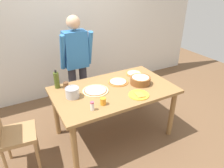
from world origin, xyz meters
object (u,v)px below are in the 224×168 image
(person_cook, at_px, (76,61))
(steel_pot, at_px, (72,92))
(pizza_second_cooked, at_px, (118,82))
(popcorn_bowl, at_px, (140,80))
(olive_oil_bottle, at_px, (57,80))
(dining_table, at_px, (114,95))
(cup_small_brown, at_px, (66,85))
(cup_orange, at_px, (103,101))
(chair_wooden_left, at_px, (10,132))
(pizza_cooked_on_tray, at_px, (134,73))
(plate_with_slice, at_px, (139,95))
(salt_shaker, at_px, (92,106))
(pizza_raw_on_board, at_px, (95,91))

(person_cook, distance_m, steel_pot, 0.77)
(pizza_second_cooked, xyz_separation_m, popcorn_bowl, (0.25, -0.18, 0.05))
(popcorn_bowl, bearing_deg, olive_oil_bottle, 157.63)
(dining_table, distance_m, person_cook, 0.84)
(popcorn_bowl, distance_m, cup_small_brown, 1.02)
(popcorn_bowl, distance_m, olive_oil_bottle, 1.14)
(steel_pot, relative_size, cup_orange, 2.04)
(dining_table, xyz_separation_m, chair_wooden_left, (-1.32, 0.03, -0.13))
(pizza_cooked_on_tray, bearing_deg, popcorn_bowl, -108.32)
(steel_pot, bearing_deg, popcorn_bowl, -5.98)
(dining_table, height_order, chair_wooden_left, chair_wooden_left)
(person_cook, bearing_deg, plate_with_slice, -67.66)
(pizza_cooked_on_tray, height_order, salt_shaker, salt_shaker)
(pizza_second_cooked, height_order, popcorn_bowl, popcorn_bowl)
(steel_pot, relative_size, cup_small_brown, 2.04)
(cup_orange, bearing_deg, person_cook, 86.97)
(pizza_raw_on_board, distance_m, pizza_second_cooked, 0.39)
(pizza_raw_on_board, bearing_deg, steel_pot, 179.95)
(cup_small_brown, bearing_deg, salt_shaker, -80.77)
(pizza_second_cooked, xyz_separation_m, steel_pot, (-0.69, -0.08, 0.06))
(chair_wooden_left, relative_size, cup_small_brown, 11.18)
(olive_oil_bottle, distance_m, salt_shaker, 0.74)
(dining_table, bearing_deg, salt_shaker, -144.74)
(salt_shaker, bearing_deg, pizza_cooked_on_tray, 31.63)
(salt_shaker, bearing_deg, olive_oil_bottle, 106.00)
(chair_wooden_left, distance_m, popcorn_bowl, 1.74)
(pizza_cooked_on_tray, xyz_separation_m, salt_shaker, (-0.95, -0.58, 0.04))
(person_cook, bearing_deg, pizza_raw_on_board, -90.30)
(dining_table, xyz_separation_m, plate_with_slice, (0.20, -0.30, 0.10))
(dining_table, distance_m, pizza_cooked_on_tray, 0.58)
(pizza_cooked_on_tray, relative_size, olive_oil_bottle, 0.98)
(pizza_second_cooked, relative_size, salt_shaker, 2.69)
(plate_with_slice, bearing_deg, pizza_cooked_on_tray, 61.82)
(chair_wooden_left, xyz_separation_m, pizza_raw_on_board, (1.08, 0.03, 0.23))
(chair_wooden_left, distance_m, plate_with_slice, 1.57)
(person_cook, xyz_separation_m, pizza_cooked_on_tray, (0.74, -0.49, -0.17))
(person_cook, distance_m, chair_wooden_left, 1.37)
(chair_wooden_left, height_order, pizza_raw_on_board, chair_wooden_left)
(person_cook, relative_size, pizza_raw_on_board, 4.77)
(plate_with_slice, distance_m, cup_small_brown, 0.97)
(olive_oil_bottle, relative_size, steel_pot, 1.48)
(dining_table, relative_size, pizza_cooked_on_tray, 6.38)
(cup_orange, bearing_deg, chair_wooden_left, 163.77)
(pizza_cooked_on_tray, distance_m, cup_small_brown, 1.05)
(pizza_raw_on_board, xyz_separation_m, plate_with_slice, (0.44, -0.36, -0.00))
(person_cook, distance_m, pizza_second_cooked, 0.75)
(popcorn_bowl, height_order, cup_orange, popcorn_bowl)
(chair_wooden_left, xyz_separation_m, popcorn_bowl, (1.72, -0.07, 0.28))
(olive_oil_bottle, xyz_separation_m, cup_orange, (0.36, -0.66, -0.07))
(pizza_second_cooked, distance_m, popcorn_bowl, 0.32)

